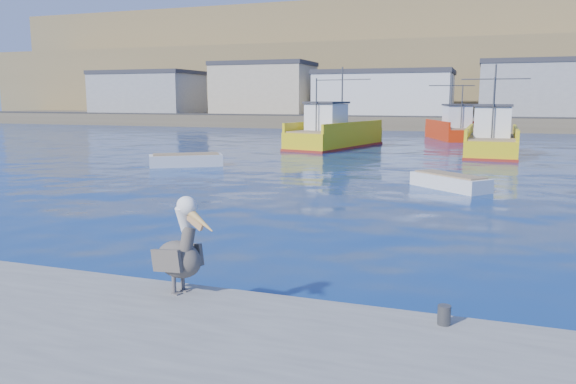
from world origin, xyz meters
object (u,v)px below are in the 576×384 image
at_px(trawler_yellow_b, 492,141).
at_px(pelican, 181,252).
at_px(boat_orange, 453,129).
at_px(skiff_mid, 450,183).
at_px(trawler_yellow_a, 334,135).
at_px(skiff_left, 186,161).

distance_m(trawler_yellow_b, pelican, 33.50).
bearing_deg(boat_orange, trawler_yellow_b, -77.13).
relative_size(trawler_yellow_b, skiff_mid, 2.69).
relative_size(skiff_mid, pelican, 2.06).
relative_size(trawler_yellow_a, boat_orange, 1.25).
height_order(skiff_left, pelican, pelican).
bearing_deg(pelican, boat_orange, 87.56).
distance_m(boat_orange, skiff_mid, 30.98).
relative_size(trawler_yellow_b, boat_orange, 1.07).
xyz_separation_m(skiff_mid, pelican, (-3.57, -16.71, 0.99)).
bearing_deg(trawler_yellow_a, skiff_mid, -61.56).
bearing_deg(skiff_left, trawler_yellow_a, 72.04).
distance_m(trawler_yellow_b, boat_orange, 14.96).
bearing_deg(skiff_mid, skiff_left, 166.78).
distance_m(skiff_left, skiff_mid, 15.34).
bearing_deg(trawler_yellow_b, pelican, -99.22).
xyz_separation_m(trawler_yellow_b, pelican, (-5.37, -33.06, 0.29)).
height_order(boat_orange, pelican, boat_orange).
distance_m(trawler_yellow_b, skiff_left, 21.10).
bearing_deg(skiff_left, skiff_mid, -13.22).
bearing_deg(trawler_yellow_a, skiff_left, -107.96).
height_order(boat_orange, skiff_left, boat_orange).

